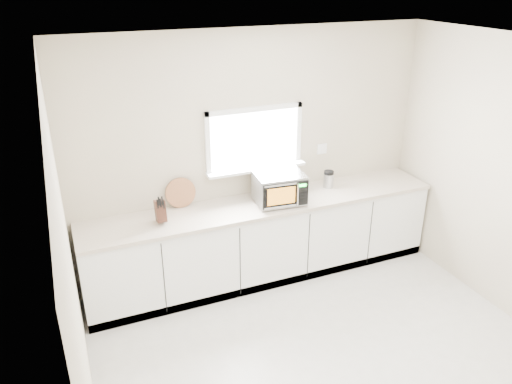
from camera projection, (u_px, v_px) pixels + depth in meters
ground at (342, 376)px, 4.30m from camera, size 4.00×4.00×0.00m
back_wall at (254, 155)px, 5.43m from camera, size 4.00×0.17×2.70m
cabinets at (264, 241)px, 5.56m from camera, size 3.92×0.60×0.88m
countertop at (265, 204)px, 5.36m from camera, size 3.92×0.64×0.04m
microwave at (280, 188)px, 5.29m from camera, size 0.55×0.46×0.33m
knife_block at (160, 210)px, 4.89m from camera, size 0.10×0.20×0.29m
cutting_board at (181, 193)px, 5.20m from camera, size 0.32×0.08×0.32m
coffee_grinder at (329, 179)px, 5.69m from camera, size 0.14×0.14×0.20m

